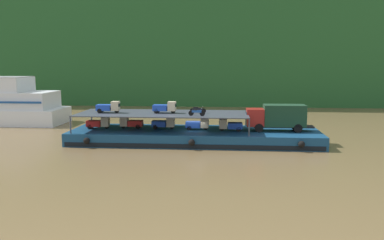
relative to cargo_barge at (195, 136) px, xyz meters
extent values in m
plane|color=brown|center=(0.00, 0.02, -0.75)|extent=(400.00, 400.00, 0.00)
cube|color=#235628|center=(0.00, 55.59, 19.69)|extent=(147.42, 33.19, 40.87)
cube|color=navy|center=(0.00, 0.02, 0.00)|extent=(29.41, 8.22, 1.50)
cube|color=black|center=(0.00, -4.11, -0.40)|extent=(28.82, 0.06, 0.50)
sphere|color=black|center=(-11.76, -4.30, 0.10)|extent=(0.72, 0.72, 0.72)
sphere|color=black|center=(0.00, -4.30, 0.10)|extent=(0.72, 0.72, 0.72)
sphere|color=black|center=(11.76, -4.30, 0.10)|extent=(0.72, 0.72, 0.72)
cube|color=maroon|center=(7.10, 0.18, 2.35)|extent=(2.03, 2.21, 2.00)
cube|color=#192833|center=(6.07, 0.16, 2.70)|extent=(0.09, 1.84, 0.60)
cube|color=#193823|center=(10.50, 0.23, 2.60)|extent=(4.83, 2.37, 2.50)
cube|color=black|center=(10.50, 0.23, 1.30)|extent=(6.82, 1.48, 0.20)
cylinder|color=black|center=(7.49, 1.19, 1.25)|extent=(1.00, 0.30, 1.00)
cylinder|color=black|center=(7.52, -0.83, 1.25)|extent=(1.00, 0.30, 1.00)
cylinder|color=black|center=(11.93, 1.26, 1.25)|extent=(1.00, 0.30, 1.00)
cylinder|color=black|center=(11.96, -0.76, 1.25)|extent=(1.00, 0.30, 1.00)
cylinder|color=#383D47|center=(6.22, 3.65, 1.75)|extent=(0.16, 0.16, 2.00)
cylinder|color=#383D47|center=(6.22, -3.61, 1.75)|extent=(0.16, 0.16, 2.00)
cylinder|color=#383D47|center=(-13.82, 3.65, 1.75)|extent=(0.16, 0.16, 2.00)
cylinder|color=#383D47|center=(-13.82, -3.61, 1.75)|extent=(0.16, 0.16, 2.00)
cube|color=#383D47|center=(-3.80, 0.02, 2.70)|extent=(20.21, 7.42, 0.10)
cube|color=red|center=(-12.33, 0.07, 1.38)|extent=(1.76, 1.29, 0.70)
cube|color=#C6B793|center=(-10.93, 0.15, 1.58)|extent=(0.95, 1.05, 1.10)
cube|color=#19232D|center=(-10.46, 0.18, 1.69)|extent=(0.09, 0.85, 0.38)
cylinder|color=black|center=(-10.78, 0.16, 1.03)|extent=(0.57, 0.17, 0.56)
cylinder|color=black|center=(-12.70, -0.48, 1.03)|extent=(0.57, 0.17, 0.56)
cylinder|color=black|center=(-12.76, 0.58, 1.03)|extent=(0.57, 0.17, 0.56)
cube|color=red|center=(-7.29, 0.60, 1.38)|extent=(1.71, 1.22, 0.70)
cube|color=beige|center=(-8.69, 0.61, 1.58)|extent=(0.91, 1.01, 1.10)
cube|color=#19232D|center=(-9.16, 0.61, 1.69)|extent=(0.05, 0.85, 0.38)
cylinder|color=black|center=(-8.84, 0.61, 1.03)|extent=(0.56, 0.15, 0.56)
cylinder|color=black|center=(-6.89, 1.12, 1.03)|extent=(0.56, 0.15, 0.56)
cylinder|color=black|center=(-6.90, 0.06, 1.03)|extent=(0.56, 0.15, 0.56)
cube|color=#1E47B7|center=(-4.38, 0.60, 1.38)|extent=(1.71, 1.22, 0.70)
cube|color=beige|center=(-2.98, 0.58, 1.58)|extent=(0.91, 1.01, 1.10)
cube|color=#19232D|center=(-2.51, 0.58, 1.69)|extent=(0.05, 0.85, 0.38)
cylinder|color=black|center=(-2.83, 0.58, 1.03)|extent=(0.56, 0.15, 0.56)
cylinder|color=black|center=(-4.79, 0.07, 1.03)|extent=(0.56, 0.15, 0.56)
cylinder|color=black|center=(-4.78, 1.13, 1.03)|extent=(0.56, 0.15, 0.56)
cube|color=#1E47B7|center=(-0.23, 0.26, 1.38)|extent=(1.72, 1.23, 0.70)
cube|color=beige|center=(1.17, 0.24, 1.58)|extent=(0.92, 1.02, 1.10)
cube|color=#19232D|center=(1.64, 0.23, 1.69)|extent=(0.06, 0.85, 0.38)
cylinder|color=black|center=(1.32, 0.24, 1.03)|extent=(0.56, 0.15, 0.56)
cylinder|color=black|center=(-0.64, -0.26, 1.03)|extent=(0.56, 0.15, 0.56)
cylinder|color=black|center=(-0.62, 0.80, 1.03)|extent=(0.56, 0.15, 0.56)
cube|color=#1E47B7|center=(4.77, -0.23, 1.38)|extent=(1.72, 1.23, 0.70)
cube|color=#C6B793|center=(3.37, -0.25, 1.58)|extent=(0.92, 1.01, 1.10)
cube|color=#19232D|center=(2.90, -0.26, 1.69)|extent=(0.05, 0.85, 0.38)
cylinder|color=black|center=(3.22, -0.26, 1.03)|extent=(0.56, 0.15, 0.56)
cylinder|color=black|center=(5.16, 0.31, 1.03)|extent=(0.56, 0.15, 0.56)
cylinder|color=black|center=(5.18, -0.75, 1.03)|extent=(0.56, 0.15, 0.56)
cube|color=#1E47B7|center=(-10.90, -0.30, 3.38)|extent=(1.72, 1.23, 0.70)
cube|color=#C6B793|center=(-9.50, -0.28, 3.58)|extent=(0.92, 1.01, 1.10)
cube|color=#19232D|center=(-9.03, -0.27, 3.69)|extent=(0.05, 0.85, 0.38)
cylinder|color=black|center=(-9.35, -0.28, 3.03)|extent=(0.56, 0.15, 0.56)
cylinder|color=black|center=(-11.29, -0.84, 3.03)|extent=(0.56, 0.15, 0.56)
cylinder|color=black|center=(-11.31, 0.22, 3.03)|extent=(0.56, 0.15, 0.56)
cube|color=#1E47B7|center=(-4.13, 0.05, 3.38)|extent=(1.74, 1.25, 0.70)
cube|color=beige|center=(-2.74, 0.00, 3.58)|extent=(0.93, 1.03, 1.10)
cube|color=#19232D|center=(-2.27, -0.01, 3.69)|extent=(0.07, 0.85, 0.38)
cylinder|color=black|center=(-2.59, 0.00, 3.03)|extent=(0.56, 0.16, 0.56)
cylinder|color=black|center=(-4.55, -0.47, 3.03)|extent=(0.56, 0.16, 0.56)
cylinder|color=black|center=(-4.52, 0.59, 3.03)|extent=(0.56, 0.16, 0.56)
cylinder|color=black|center=(1.04, -2.29, 3.05)|extent=(0.61, 0.18, 0.60)
cylinder|color=black|center=(-0.25, -2.11, 3.05)|extent=(0.61, 0.18, 0.60)
cube|color=#1E4C99|center=(0.39, -2.20, 3.27)|extent=(1.12, 0.35, 0.28)
cube|color=black|center=(0.15, -2.17, 3.45)|extent=(0.62, 0.28, 0.12)
cylinder|color=#B2B2B7|center=(0.94, -2.28, 3.60)|extent=(0.12, 0.55, 0.04)
cylinder|color=black|center=(1.03, 0.02, 3.05)|extent=(0.60, 0.11, 0.60)
cylinder|color=black|center=(-0.27, 0.03, 3.05)|extent=(0.60, 0.11, 0.60)
cube|color=black|center=(0.38, 0.02, 3.27)|extent=(1.10, 0.21, 0.28)
cube|color=black|center=(0.13, 0.03, 3.45)|extent=(0.60, 0.21, 0.12)
cylinder|color=#B2B2B7|center=(0.93, 0.02, 3.60)|extent=(0.05, 0.55, 0.04)
cube|color=silver|center=(-31.57, 12.65, 0.45)|extent=(20.09, 7.48, 2.40)
cube|color=silver|center=(-31.57, 12.65, 2.95)|extent=(17.08, 6.73, 2.60)
camera|label=1|loc=(3.68, -47.26, 8.77)|focal=37.73mm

